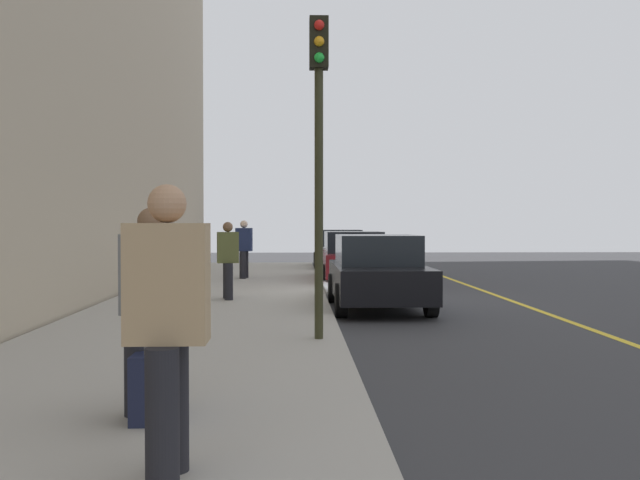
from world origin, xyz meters
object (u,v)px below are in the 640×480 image
object	(u,v)px
pedestrian_grey_coat	(151,303)
pedestrian_olive_coat	(228,258)
parked_car_white	(339,250)
rolling_suitcase	(146,388)
parked_car_maroon	(353,257)
pedestrian_tan_coat	(168,324)
traffic_light_pole	(319,123)
parked_car_black	(378,272)
pedestrian_navy_coat	(244,247)

from	to	relation	value
pedestrian_grey_coat	pedestrian_olive_coat	world-z (taller)	pedestrian_grey_coat
parked_car_white	rolling_suitcase	bearing A→B (deg)	-7.52
parked_car_maroon	pedestrian_tan_coat	world-z (taller)	pedestrian_tan_coat
pedestrian_olive_coat	traffic_light_pole	world-z (taller)	traffic_light_pole
parked_car_white	parked_car_black	xyz separation A→B (m)	(12.42, 0.05, 0.00)
parked_car_white	pedestrian_navy_coat	xyz separation A→B (m)	(5.87, -3.14, 0.29)
pedestrian_navy_coat	pedestrian_tan_coat	bearing A→B (deg)	2.38
parked_car_white	pedestrian_tan_coat	xyz separation A→B (m)	(22.91, -2.43, 0.38)
parked_car_white	parked_car_black	bearing A→B (deg)	0.22
parked_car_maroon	pedestrian_navy_coat	distance (m)	3.21
pedestrian_tan_coat	rolling_suitcase	xyz separation A→B (m)	(-1.37, -0.41, -0.70)
rolling_suitcase	pedestrian_grey_coat	bearing A→B (deg)	-175.37
pedestrian_olive_coat	pedestrian_tan_coat	bearing A→B (deg)	3.27
pedestrian_olive_coat	traffic_light_pole	xyz separation A→B (m)	(5.42, 1.75, 2.12)
parked_car_white	rolling_suitcase	distance (m)	21.73
pedestrian_olive_coat	traffic_light_pole	distance (m)	6.08
parked_car_black	pedestrian_navy_coat	distance (m)	7.29
parked_car_black	traffic_light_pole	bearing A→B (deg)	-15.71
pedestrian_navy_coat	pedestrian_grey_coat	xyz separation A→B (m)	(15.28, 0.27, 0.03)
parked_car_maroon	pedestrian_navy_coat	xyz separation A→B (m)	(-0.14, -3.19, 0.29)
pedestrian_grey_coat	pedestrian_olive_coat	xyz separation A→B (m)	(-9.31, -0.19, -0.06)
pedestrian_grey_coat	traffic_light_pole	distance (m)	4.67
parked_car_white	rolling_suitcase	size ratio (longest dim) A/B	4.54
parked_car_black	pedestrian_navy_coat	size ratio (longest dim) A/B	2.53
parked_car_maroon	pedestrian_navy_coat	bearing A→B (deg)	-92.44
parked_car_black	pedestrian_navy_coat	xyz separation A→B (m)	(-6.55, -3.19, 0.29)
parked_car_white	parked_car_maroon	size ratio (longest dim) A/B	0.94
pedestrian_grey_coat	parked_car_black	bearing A→B (deg)	161.51
parked_car_black	traffic_light_pole	world-z (taller)	traffic_light_pole
parked_car_black	pedestrian_grey_coat	xyz separation A→B (m)	(8.73, -2.92, 0.32)
parked_car_white	parked_car_maroon	bearing A→B (deg)	0.50
traffic_light_pole	rolling_suitcase	bearing A→B (deg)	-19.63
rolling_suitcase	parked_car_white	bearing A→B (deg)	172.48
pedestrian_navy_coat	rolling_suitcase	world-z (taller)	pedestrian_navy_coat
pedestrian_tan_coat	traffic_light_pole	bearing A→B (deg)	168.82
traffic_light_pole	pedestrian_olive_coat	bearing A→B (deg)	-162.11
parked_car_maroon	pedestrian_navy_coat	size ratio (longest dim) A/B	2.60
pedestrian_tan_coat	pedestrian_grey_coat	distance (m)	1.81
pedestrian_tan_coat	pedestrian_grey_coat	xyz separation A→B (m)	(-1.76, -0.44, -0.06)
parked_car_maroon	parked_car_black	xyz separation A→B (m)	(6.41, -0.00, -0.00)
traffic_light_pole	rolling_suitcase	world-z (taller)	traffic_light_pole
pedestrian_tan_coat	pedestrian_olive_coat	xyz separation A→B (m)	(-11.06, -0.63, -0.11)
parked_car_white	pedestrian_tan_coat	bearing A→B (deg)	-6.06
parked_car_black	pedestrian_tan_coat	distance (m)	10.79
pedestrian_navy_coat	pedestrian_grey_coat	size ratio (longest dim) A/B	0.97
pedestrian_tan_coat	parked_car_maroon	bearing A→B (deg)	171.64
parked_car_white	pedestrian_grey_coat	size ratio (longest dim) A/B	2.38
rolling_suitcase	parked_car_maroon	bearing A→B (deg)	169.45
parked_car_black	pedestrian_navy_coat	bearing A→B (deg)	-154.05
parked_car_maroon	pedestrian_olive_coat	world-z (taller)	pedestrian_olive_coat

